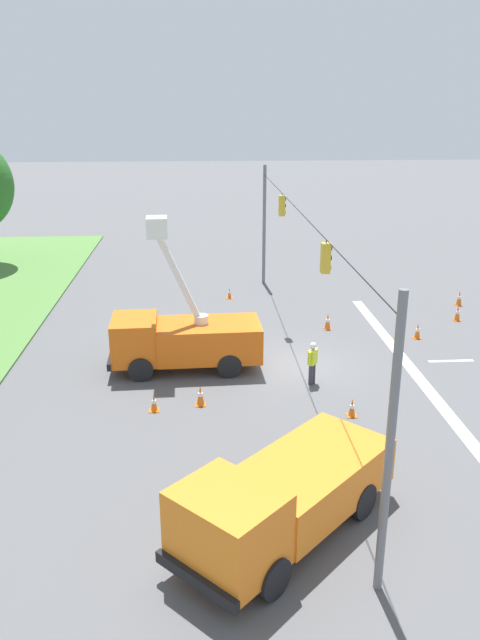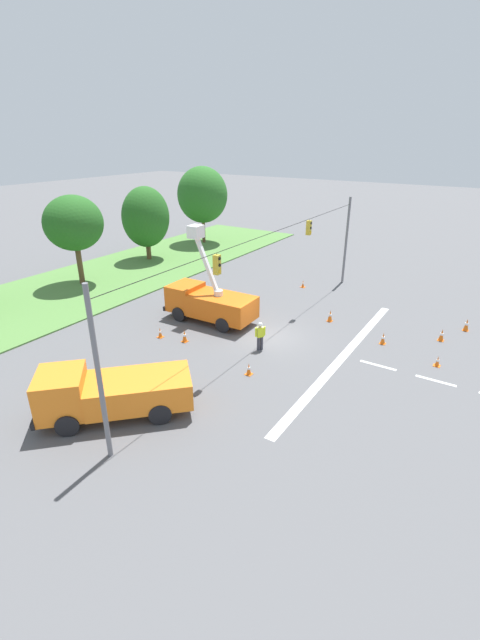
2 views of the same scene
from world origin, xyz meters
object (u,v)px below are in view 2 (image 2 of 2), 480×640
at_px(utility_truck_bucket_lift, 209,302).
at_px(utility_truck_support_near, 110,392).
at_px(traffic_cone_mid_left, 330,316).
at_px(tree_east_end, 202,195).
at_px(traffic_cone_mid_right, 383,338).
at_px(traffic_cone_lane_edge_b, 442,335).
at_px(traffic_cone_foreground_right, 438,361).
at_px(traffic_cone_near_bucket, 249,369).
at_px(traffic_cone_lane_edge_a, 160,333).
at_px(tree_far_east, 146,217).
at_px(road_worker, 260,334).
at_px(traffic_cone_far_right, 467,325).
at_px(tree_east, 74,223).
at_px(traffic_cone_far_left, 185,336).
at_px(traffic_cone_foreground_left, 303,284).

xyz_separation_m(utility_truck_bucket_lift, utility_truck_support_near, (-11.08, -2.71, -0.18)).
distance_m(utility_truck_bucket_lift, traffic_cone_mid_left, 8.31).
height_order(tree_east_end, traffic_cone_mid_right, tree_east_end).
height_order(utility_truck_support_near, traffic_cone_lane_edge_b, utility_truck_support_near).
bearing_deg(traffic_cone_foreground_right, traffic_cone_mid_left, 69.97).
bearing_deg(traffic_cone_mid_right, traffic_cone_near_bucket, 146.62).
bearing_deg(tree_east_end, traffic_cone_lane_edge_a, -148.97).
distance_m(traffic_cone_foreground_right, traffic_cone_lane_edge_b, 3.56).
xyz_separation_m(utility_truck_bucket_lift, traffic_cone_mid_left, (4.34, -7.02, -0.98)).
xyz_separation_m(traffic_cone_mid_left, traffic_cone_near_bucket, (-9.07, 0.94, -0.08)).
bearing_deg(tree_far_east, road_worker, -119.68).
bearing_deg(traffic_cone_far_right, utility_truck_bucket_lift, 117.03).
distance_m(tree_far_east, utility_truck_support_near, 26.85).
xyz_separation_m(traffic_cone_foreground_right, traffic_cone_far_right, (6.01, -0.71, 0.13)).
relative_size(utility_truck_support_near, road_worker, 3.70).
distance_m(tree_east_end, utility_truck_support_near, 34.21).
bearing_deg(road_worker, traffic_cone_near_bucket, -161.21).
xyz_separation_m(utility_truck_support_near, traffic_cone_lane_edge_b, (16.29, -11.25, -0.82)).
distance_m(traffic_cone_mid_right, traffic_cone_far_right, 6.32).
bearing_deg(tree_east, traffic_cone_far_left, -105.07).
distance_m(traffic_cone_foreground_right, traffic_cone_lane_edge_a, 16.33).
height_order(tree_far_east, utility_truck_bucket_lift, tree_far_east).
height_order(utility_truck_support_near, traffic_cone_far_right, utility_truck_support_near).
bearing_deg(tree_east, traffic_cone_foreground_left, -59.70).
bearing_deg(traffic_cone_foreground_right, traffic_cone_foreground_left, 55.54).
bearing_deg(traffic_cone_mid_left, traffic_cone_foreground_left, 39.83).
xyz_separation_m(utility_truck_bucket_lift, traffic_cone_far_right, (7.68, -15.06, -0.98)).
bearing_deg(traffic_cone_near_bucket, tree_far_east, 55.80).
bearing_deg(tree_east_end, traffic_cone_foreground_right, -120.06).
bearing_deg(traffic_cone_mid_left, tree_east, 100.76).
distance_m(utility_truck_support_near, traffic_cone_far_left, 7.89).
relative_size(traffic_cone_foreground_right, traffic_cone_near_bucket, 0.90).
bearing_deg(traffic_cone_mid_right, tree_far_east, 75.81).
bearing_deg(traffic_cone_lane_edge_a, traffic_cone_far_right, -54.34).
distance_m(utility_truck_bucket_lift, traffic_cone_foreground_right, 14.49).
bearing_deg(road_worker, traffic_cone_far_left, 109.49).
bearing_deg(traffic_cone_lane_edge_b, tree_east_end, 65.22).
distance_m(traffic_cone_foreground_left, traffic_cone_near_bucket, 15.03).
relative_size(road_worker, traffic_cone_mid_left, 2.17).
bearing_deg(traffic_cone_foreground_right, traffic_cone_far_right, -6.77).
bearing_deg(traffic_cone_mid_right, traffic_cone_lane_edge_a, 118.92).
relative_size(traffic_cone_near_bucket, traffic_cone_lane_edge_b, 0.86).
xyz_separation_m(traffic_cone_foreground_right, traffic_cone_mid_right, (1.14, 3.31, 0.08)).
xyz_separation_m(tree_east, tree_east_end, (17.88, 0.55, 0.32)).
bearing_deg(traffic_cone_far_left, tree_far_east, 49.96).
bearing_deg(road_worker, traffic_cone_foreground_right, -68.71).
distance_m(tree_east, tree_east_end, 17.89).
distance_m(tree_east, traffic_cone_near_bucket, 21.07).
bearing_deg(traffic_cone_mid_left, traffic_cone_mid_right, -110.85).
xyz_separation_m(road_worker, traffic_cone_lane_edge_a, (-1.93, 6.14, -0.68)).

